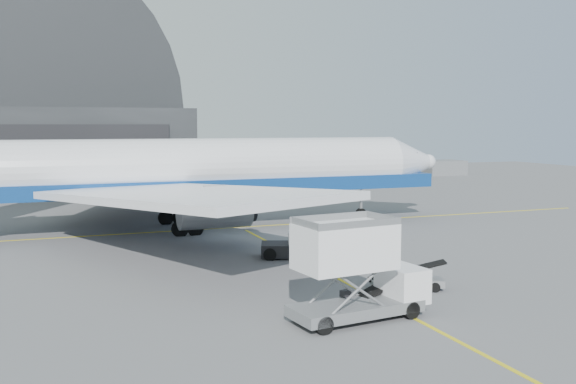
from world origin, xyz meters
name	(u,v)px	position (x,y,z in m)	size (l,w,h in m)	color
ground	(326,272)	(0.00, 0.00, 0.00)	(200.00, 200.00, 0.00)	#565659
taxi_lines	(265,240)	(0.00, 12.67, 0.01)	(80.00, 42.12, 0.02)	gold
hangar	(8,126)	(-22.00, 64.95, 9.54)	(50.00, 28.30, 28.00)	black
distant_bldg_a	(354,176)	(38.00, 72.00, 0.00)	(14.00, 8.00, 4.00)	black
distant_bldg_b	(441,175)	(55.00, 68.00, 0.00)	(8.00, 6.00, 2.80)	slate
airliner	(178,171)	(-5.67, 20.77, 5.45)	(55.55, 53.86, 19.49)	white
catering_truck	(355,271)	(-2.92, -10.02, 2.48)	(7.41, 3.54, 4.90)	slate
pushback_tug	(292,247)	(-0.37, 5.35, 0.73)	(4.72, 3.62, 1.94)	black
belt_loader_a	(376,300)	(-1.07, -8.83, 0.54)	(4.66, 2.65, 1.75)	slate
belt_loader_b	(406,280)	(2.64, -5.63, 0.53)	(4.57, 2.93, 1.73)	slate
traffic_cone	(401,269)	(4.64, -1.80, 0.23)	(0.33, 0.33, 0.48)	#FD3507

